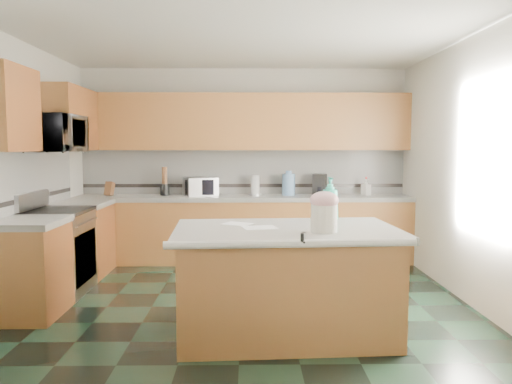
{
  "coord_description": "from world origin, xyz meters",
  "views": [
    {
      "loc": [
        0.07,
        -4.87,
        1.59
      ],
      "look_at": [
        0.15,
        0.35,
        1.12
      ],
      "focal_mm": 35.0,
      "sensor_mm": 36.0,
      "label": 1
    }
  ],
  "objects": [
    {
      "name": "floor",
      "position": [
        0.0,
        0.0,
        0.0
      ],
      "size": [
        4.6,
        4.6,
        0.0
      ],
      "primitive_type": "plane",
      "color": "black",
      "rests_on": "ground"
    },
    {
      "name": "ceiling",
      "position": [
        0.0,
        0.0,
        2.7
      ],
      "size": [
        4.6,
        4.6,
        0.0
      ],
      "primitive_type": "plane",
      "color": "white",
      "rests_on": "ground"
    },
    {
      "name": "wall_back",
      "position": [
        0.0,
        2.32,
        1.35
      ],
      "size": [
        4.6,
        0.04,
        2.7
      ],
      "primitive_type": "cube",
      "color": "silver",
      "rests_on": "ground"
    },
    {
      "name": "wall_front",
      "position": [
        0.0,
        -2.32,
        1.35
      ],
      "size": [
        4.6,
        0.04,
        2.7
      ],
      "primitive_type": "cube",
      "color": "silver",
      "rests_on": "ground"
    },
    {
      "name": "wall_left",
      "position": [
        -2.32,
        0.0,
        1.35
      ],
      "size": [
        0.04,
        4.6,
        2.7
      ],
      "primitive_type": "cube",
      "color": "silver",
      "rests_on": "ground"
    },
    {
      "name": "wall_right",
      "position": [
        2.32,
        0.0,
        1.35
      ],
      "size": [
        0.04,
        4.6,
        2.7
      ],
      "primitive_type": "cube",
      "color": "silver",
      "rests_on": "ground"
    },
    {
      "name": "back_base_cab",
      "position": [
        0.0,
        2.0,
        0.43
      ],
      "size": [
        4.6,
        0.6,
        0.86
      ],
      "primitive_type": "cube",
      "color": "#582A12",
      "rests_on": "ground"
    },
    {
      "name": "back_countertop",
      "position": [
        0.0,
        2.0,
        0.89
      ],
      "size": [
        4.6,
        0.64,
        0.06
      ],
      "primitive_type": "cube",
      "color": "white",
      "rests_on": "back_base_cab"
    },
    {
      "name": "back_upper_cab",
      "position": [
        0.0,
        2.13,
        1.94
      ],
      "size": [
        4.6,
        0.33,
        0.78
      ],
      "primitive_type": "cube",
      "color": "#582A12",
      "rests_on": "wall_back"
    },
    {
      "name": "back_backsplash",
      "position": [
        0.0,
        2.29,
        1.24
      ],
      "size": [
        4.6,
        0.02,
        0.63
      ],
      "primitive_type": "cube",
      "color": "silver",
      "rests_on": "back_countertop"
    },
    {
      "name": "back_accent_band",
      "position": [
        0.0,
        2.28,
        1.04
      ],
      "size": [
        4.6,
        0.01,
        0.05
      ],
      "primitive_type": "cube",
      "color": "black",
      "rests_on": "back_countertop"
    },
    {
      "name": "left_base_cab_rear",
      "position": [
        -2.0,
        1.29,
        0.43
      ],
      "size": [
        0.6,
        0.82,
        0.86
      ],
      "primitive_type": "cube",
      "color": "#582A12",
      "rests_on": "ground"
    },
    {
      "name": "left_counter_rear",
      "position": [
        -2.0,
        1.29,
        0.89
      ],
      "size": [
        0.64,
        0.82,
        0.06
      ],
      "primitive_type": "cube",
      "color": "white",
      "rests_on": "left_base_cab_rear"
    },
    {
      "name": "left_base_cab_front",
      "position": [
        -2.0,
        -0.24,
        0.43
      ],
      "size": [
        0.6,
        0.72,
        0.86
      ],
      "primitive_type": "cube",
      "color": "#582A12",
      "rests_on": "ground"
    },
    {
      "name": "left_counter_front",
      "position": [
        -2.0,
        -0.24,
        0.89
      ],
      "size": [
        0.64,
        0.72,
        0.06
      ],
      "primitive_type": "cube",
      "color": "white",
      "rests_on": "left_base_cab_front"
    },
    {
      "name": "left_backsplash",
      "position": [
        -2.29,
        0.55,
        1.24
      ],
      "size": [
        0.02,
        2.3,
        0.63
      ],
      "primitive_type": "cube",
      "color": "silver",
      "rests_on": "wall_left"
    },
    {
      "name": "left_accent_band",
      "position": [
        -2.28,
        0.55,
        1.04
      ],
      "size": [
        0.01,
        2.3,
        0.05
      ],
      "primitive_type": "cube",
      "color": "black",
      "rests_on": "wall_left"
    },
    {
      "name": "left_upper_cab_rear",
      "position": [
        -2.13,
        1.42,
        1.94
      ],
      "size": [
        0.33,
        1.09,
        0.78
      ],
      "primitive_type": "cube",
      "color": "#582A12",
      "rests_on": "wall_left"
    },
    {
      "name": "left_upper_cab_front",
      "position": [
        -2.13,
        -0.24,
        1.94
      ],
      "size": [
        0.33,
        0.72,
        0.78
      ],
      "primitive_type": "cube",
      "color": "#582A12",
      "rests_on": "wall_left"
    },
    {
      "name": "range_body",
      "position": [
        -2.0,
        0.5,
        0.44
      ],
      "size": [
        0.6,
        0.76,
        0.88
      ],
      "primitive_type": "cube",
      "color": "#B7B7BC",
      "rests_on": "ground"
    },
    {
      "name": "range_oven_door",
      "position": [
        -1.71,
        0.5,
        0.4
      ],
      "size": [
        0.02,
        0.68,
        0.55
      ],
      "primitive_type": "cube",
      "color": "black",
      "rests_on": "range_body"
    },
    {
      "name": "range_cooktop",
      "position": [
        -2.0,
        0.5,
        0.9
      ],
      "size": [
        0.62,
        0.78,
        0.04
      ],
      "primitive_type": "cube",
      "color": "black",
      "rests_on": "range_body"
    },
    {
      "name": "range_handle",
      "position": [
        -1.68,
        0.5,
        0.78
      ],
      "size": [
        0.02,
        0.66,
        0.02
      ],
      "primitive_type": "cylinder",
      "rotation": [
        1.57,
        0.0,
        0.0
      ],
      "color": "#B7B7BC",
      "rests_on": "range_body"
    },
    {
      "name": "range_backguard",
      "position": [
        -2.26,
        0.5,
        1.02
      ],
      "size": [
        0.06,
        0.76,
        0.18
      ],
      "primitive_type": "cube",
      "color": "#B7B7BC",
      "rests_on": "range_body"
    },
    {
      "name": "microwave",
      "position": [
        -2.0,
        0.5,
        1.73
      ],
      "size": [
        0.5,
        0.73,
        0.41
      ],
      "primitive_type": "imported",
      "rotation": [
        0.0,
        0.0,
        1.57
      ],
      "color": "#B7B7BC",
      "rests_on": "wall_left"
    },
    {
      "name": "island_base",
      "position": [
        0.39,
        -0.75,
        0.43
      ],
      "size": [
        1.8,
        1.09,
        0.86
      ],
      "primitive_type": "cube",
      "rotation": [
        0.0,
        0.0,
        0.06
      ],
      "color": "#582A12",
      "rests_on": "ground"
    },
    {
      "name": "island_top",
      "position": [
        0.39,
        -0.75,
        0.89
      ],
      "size": [
        1.91,
        1.2,
        0.06
      ],
      "primitive_type": "cube",
      "rotation": [
        0.0,
        0.0,
        0.06
      ],
      "color": "white",
      "rests_on": "island_base"
    },
    {
      "name": "island_bullnose",
      "position": [
        0.39,
        -1.3,
        0.89
      ],
      "size": [
        1.85,
        0.16,
        0.06
      ],
      "primitive_type": "cylinder",
      "rotation": [
        0.0,
        1.57,
        0.06
      ],
      "color": "white",
      "rests_on": "island_base"
    },
    {
      "name": "treat_jar",
      "position": [
        0.67,
        -0.97,
        1.03
      ],
      "size": [
        0.26,
        0.26,
        0.22
      ],
      "primitive_type": "cylinder",
      "rotation": [
        0.0,
        0.0,
        -0.29
      ],
      "color": "silver",
      "rests_on": "island_top"
    },
    {
      "name": "treat_jar_lid",
      "position": [
        0.67,
        -0.97,
        1.17
      ],
      "size": [
        0.23,
        0.23,
        0.14
      ],
      "primitive_type": "ellipsoid",
      "color": "#D8979E",
      "rests_on": "treat_jar"
    },
    {
      "name": "treat_jar_knob",
      "position": [
        0.67,
        -0.97,
        1.22
      ],
      "size": [
        0.07,
        0.03,
        0.03
      ],
      "primitive_type": "cylinder",
      "rotation": [
        0.0,
        1.57,
        0.0
      ],
      "color": "tan",
      "rests_on": "treat_jar_lid"
    },
    {
      "name": "treat_jar_knob_end_l",
      "position": [
        0.63,
        -0.97,
        1.22
      ],
      "size": [
        0.04,
        0.04,
        0.04
      ],
      "primitive_type": "sphere",
      "color": "tan",
      "rests_on": "treat_jar_lid"
    },
    {
      "name": "treat_jar_knob_end_r",
      "position": [
        0.71,
        -0.97,
        1.22
      ],
      "size": [
        0.04,
        0.04,
        0.04
      ],
      "primitive_type": "sphere",
      "color": "tan",
      "rests_on": "treat_jar_lid"
    },
    {
      "name": "soap_bottle_island",
      "position": [
        0.8,
        -0.44,
        1.12
      ],
      "size": [
        0.17,
        0.17,
        0.4
      ],
      "primitive_type": "imported",
      "rotation": [
        0.0,
        0.0,
        0.11
      ],
      "color": "#2CB5A1",
      "rests_on": "island_top"
    },
    {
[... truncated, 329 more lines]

